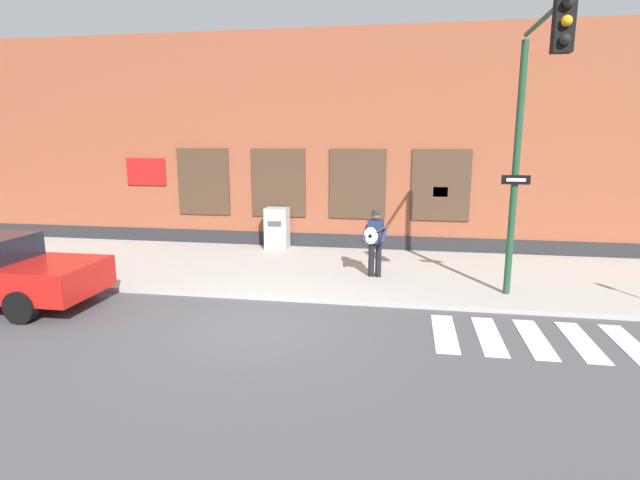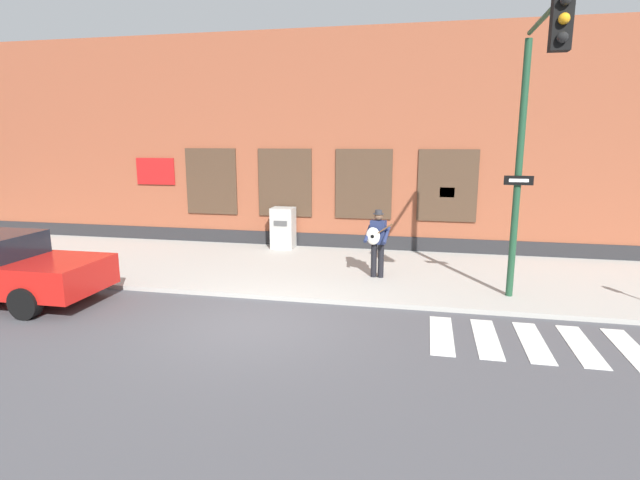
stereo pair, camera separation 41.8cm
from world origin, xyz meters
The scene contains 7 objects.
ground_plane centered at (0.00, 0.00, 0.00)m, with size 160.00×160.00×0.00m, color #4C4C51.
sidewalk centered at (0.00, 4.25, 0.05)m, with size 28.00×5.37×0.11m.
building_backdrop centered at (0.00, 8.93, 3.44)m, with size 28.00×4.06×6.90m.
crosswalk centered at (5.99, 0.27, 0.01)m, with size 5.20×1.90×0.01m.
busker centered at (2.06, 3.59, 1.09)m, with size 0.72×0.60×1.73m.
traffic_light centered at (5.13, 1.59, 4.00)m, with size 0.60×3.10×5.67m.
utility_box centered at (-1.24, 6.48, 0.77)m, with size 0.72×0.63×1.32m.
Camera 1 is at (2.79, -8.82, 3.57)m, focal length 28.00 mm.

